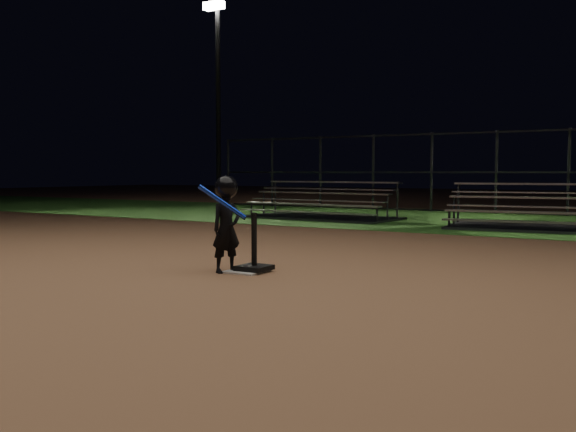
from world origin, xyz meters
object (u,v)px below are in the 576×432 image
Objects in this scene: bleacher_right at (546,220)px; home_plate at (247,271)px; child_batter at (226,221)px; bleacher_left at (321,211)px; batting_tee at (254,260)px; light_pole_left at (217,84)px.

home_plate is at bearing -111.74° from bleacher_right.
child_batter reaches higher than bleacher_left.
batting_tee is 0.60m from child_batter.
light_pole_left is (-12.00, 14.94, 4.93)m from home_plate.
batting_tee reaches higher than home_plate.
bleacher_left is (-3.32, 8.61, -0.44)m from child_batter.
batting_tee is 0.09× the size of light_pole_left.
batting_tee is at bearing 46.99° from home_plate.
bleacher_left reaches higher than batting_tee.
home_plate is 19.79m from light_pole_left.
bleacher_right is at bearing 0.52° from bleacher_left.
light_pole_left reaches higher than bleacher_left.
bleacher_right is at bearing 74.80° from home_plate.
bleacher_left reaches higher than home_plate.
child_batter is (-0.28, -0.21, 0.49)m from batting_tee.
child_batter is at bearing -51.98° from light_pole_left.
light_pole_left is (-14.21, 6.81, 4.74)m from bleacher_right.
light_pole_left reaches higher than child_batter.
light_pole_left is (-12.07, 14.87, 4.79)m from batting_tee.
light_pole_left is at bearing 147.85° from bleacher_right.
home_plate is at bearing -133.01° from batting_tee.
bleacher_left is at bearing 43.22° from child_batter.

